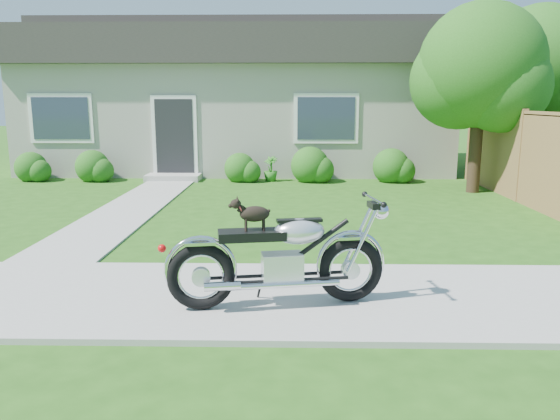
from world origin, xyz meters
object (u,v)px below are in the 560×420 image
object	(u,v)px
house	(241,97)
tree_near	(487,71)
fence	(521,156)
tree_far	(544,67)
potted_plant_right	(271,169)
motorcycle_with_dog	(282,258)
potted_plant_left	(91,168)

from	to	relation	value
house	tree_near	world-z (taller)	house
tree_near	fence	bearing A→B (deg)	-68.11
tree_far	fence	bearing A→B (deg)	-117.84
house	potted_plant_right	xyz separation A→B (m)	(1.06, -3.44, -1.83)
potted_plant_right	tree_near	bearing A→B (deg)	-19.62
fence	motorcycle_with_dog	xyz separation A→B (m)	(-4.79, -6.07, -0.41)
potted_plant_right	potted_plant_left	bearing A→B (deg)	180.00
tree_far	motorcycle_with_dog	world-z (taller)	tree_far
fence	tree_near	xyz separation A→B (m)	(-0.44, 1.09, 1.74)
tree_far	tree_near	bearing A→B (deg)	-132.53
house	tree_far	world-z (taller)	tree_far
fence	potted_plant_left	distance (m)	10.35
house	tree_far	bearing A→B (deg)	-17.23
house	motorcycle_with_dog	distance (m)	12.51
tree_near	potted_plant_left	distance (m)	9.94
fence	tree_far	size ratio (longest dim) A/B	1.46
tree_far	potted_plant_right	xyz separation A→B (m)	(-7.19, -0.89, -2.59)
tree_near	motorcycle_with_dog	size ratio (longest dim) A/B	1.89
house	fence	world-z (taller)	house
tree_near	potted_plant_left	xyz separation A→B (m)	(-9.51, 1.71, -2.35)
tree_far	motorcycle_with_dog	size ratio (longest dim) A/B	2.06
fence	tree_far	xyz separation A→B (m)	(1.95, 3.69, 1.98)
house	motorcycle_with_dog	xyz separation A→B (m)	(1.51, -12.31, -1.62)
tree_far	potted_plant_left	size ratio (longest dim) A/B	6.77
house	fence	xyz separation A→B (m)	(6.30, -6.24, -1.22)
fence	potted_plant_right	distance (m)	5.97
fence	potted_plant_left	world-z (taller)	fence
potted_plant_left	potted_plant_right	xyz separation A→B (m)	(4.70, 0.00, -0.01)
fence	motorcycle_with_dog	world-z (taller)	fence
house	tree_far	distance (m)	8.67
tree_near	tree_far	xyz separation A→B (m)	(2.38, 2.60, 0.23)
motorcycle_with_dog	fence	bearing A→B (deg)	41.89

